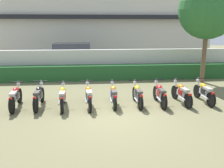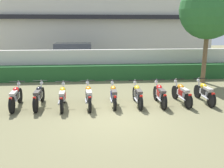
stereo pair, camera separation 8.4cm
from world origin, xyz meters
The scene contains 15 objects.
ground centered at (0.00, 0.00, 0.00)m, with size 60.00×60.00×0.00m, color olive.
building centered at (0.00, 16.75, 3.70)m, with size 20.75×6.50×7.39m.
compound_wall centered at (0.00, 6.70, 0.87)m, with size 19.71×0.30×1.74m, color silver.
hedge_row centered at (0.00, 6.00, 0.45)m, with size 15.77×0.70×0.89m, color #235628.
parked_car centered at (-2.07, 10.23, 0.94)m, with size 4.51×2.08×1.89m.
tree_near_inspector centered at (5.50, 4.89, 3.99)m, with size 3.16×3.16×5.58m.
motorcycle_in_row_0 centered at (-3.82, 1.28, 0.46)m, with size 0.60×1.89×0.97m.
motorcycle_in_row_1 centered at (-2.94, 1.32, 0.46)m, with size 0.60×1.94×0.97m.
motorcycle_in_row_2 centered at (-1.98, 1.15, 0.45)m, with size 0.60×1.88×0.97m.
motorcycle_in_row_3 centered at (-0.97, 1.20, 0.46)m, with size 0.60×1.95×0.97m.
motorcycle_in_row_4 centered at (0.04, 1.31, 0.44)m, with size 0.60×1.81×0.94m.
motorcycle_in_row_5 centered at (1.02, 1.24, 0.44)m, with size 0.60×1.79×0.95m.
motorcycle_in_row_6 centered at (1.94, 1.20, 0.45)m, with size 0.60×1.82×0.97m.
motorcycle_in_row_7 centered at (2.88, 1.28, 0.44)m, with size 0.60×1.88×0.95m.
motorcycle_in_row_8 centered at (3.89, 1.34, 0.45)m, with size 0.60×1.86×0.96m.
Camera 2 is at (-0.79, -7.94, 3.17)m, focal length 38.15 mm.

